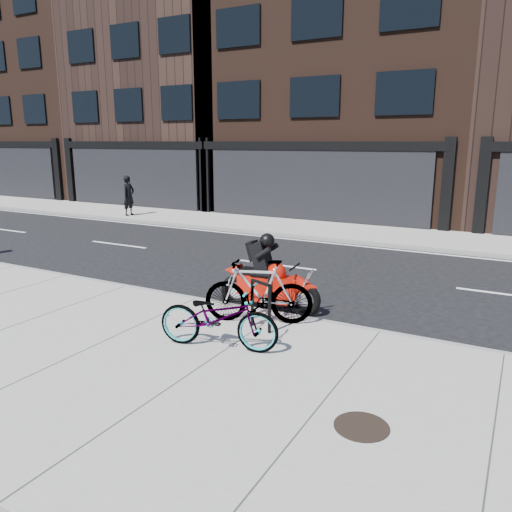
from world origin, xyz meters
The scene contains 12 objects.
ground centered at (0.00, 0.00, 0.00)m, with size 120.00×120.00×0.00m, color black.
sidewalk_near centered at (0.00, -5.00, 0.07)m, with size 60.00×6.00×0.13m, color gray.
sidewalk_far centered at (0.00, 7.75, 0.07)m, with size 60.00×3.50×0.13m, color gray.
building_west centered at (-22.00, 14.50, 6.75)m, with size 10.00×10.00×13.50m, color black.
building_midwest centered at (-12.00, 14.50, 6.00)m, with size 10.00×10.00×12.00m, color black.
building_center centered at (-2.00, 14.50, 7.25)m, with size 12.00×10.00×14.50m, color black.
bike_rack centered at (2.08, -2.89, 0.66)m, with size 0.50×0.24×0.90m.
bicycle_front centered at (1.86, -3.95, 0.66)m, with size 0.70×2.02×1.06m, color gray.
bicycle_rear centered at (1.88, -2.60, 0.73)m, with size 0.57×2.01×1.21m, color gray.
motorcycle centered at (1.68, -1.59, 0.67)m, with size 2.20×0.60×1.64m.
pedestrian centered at (-9.82, 6.75, 1.03)m, with size 0.66×0.43×1.80m, color black.
manhole_cover centered at (4.61, -5.11, 0.14)m, with size 0.66×0.66×0.01m, color black.
Camera 1 is at (6.04, -10.37, 3.44)m, focal length 35.00 mm.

